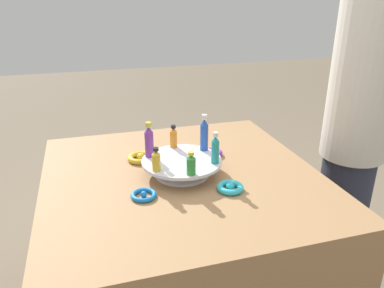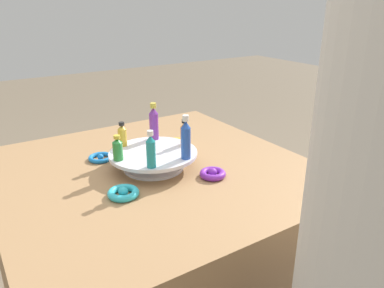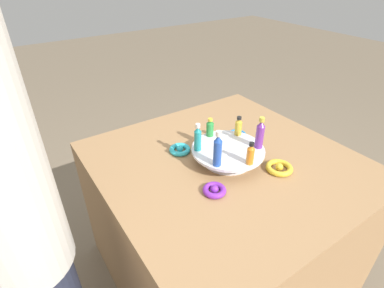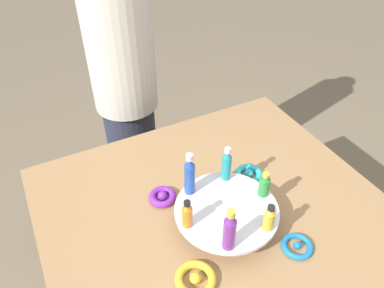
% 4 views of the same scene
% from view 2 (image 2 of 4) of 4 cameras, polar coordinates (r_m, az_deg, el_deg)
% --- Properties ---
extents(party_table, '(1.07, 1.07, 0.74)m').
position_cam_2_polar(party_table, '(1.55, -5.32, -16.15)').
color(party_table, '#9E754C').
rests_on(party_table, ground_plane).
extents(display_stand, '(0.31, 0.31, 0.06)m').
position_cam_2_polar(display_stand, '(1.34, -5.90, -2.10)').
color(display_stand, silver).
rests_on(display_stand, party_table).
extents(bottle_green, '(0.03, 0.03, 0.09)m').
position_cam_2_polar(bottle_green, '(1.27, -11.25, -0.71)').
color(bottle_green, '#288438').
rests_on(bottle_green, display_stand).
extents(bottle_teal, '(0.03, 0.03, 0.12)m').
position_cam_2_polar(bottle_teal, '(1.19, -6.28, -1.01)').
color(bottle_teal, teal).
rests_on(bottle_teal, display_stand).
extents(bottle_blue, '(0.03, 0.03, 0.15)m').
position_cam_2_polar(bottle_blue, '(1.24, -0.96, 0.79)').
color(bottle_blue, '#234CAD').
rests_on(bottle_blue, display_stand).
extents(bottle_orange, '(0.03, 0.03, 0.10)m').
position_cam_2_polar(bottle_orange, '(1.37, -1.18, 1.68)').
color(bottle_orange, orange).
rests_on(bottle_orange, display_stand).
extents(bottle_purple, '(0.03, 0.03, 0.14)m').
position_cam_2_polar(bottle_purple, '(1.43, -5.84, 3.26)').
color(bottle_purple, '#702D93').
rests_on(bottle_purple, display_stand).
extents(bottle_gold, '(0.03, 0.03, 0.09)m').
position_cam_2_polar(bottle_gold, '(1.39, -10.58, 1.36)').
color(bottle_gold, gold).
rests_on(bottle_gold, display_stand).
extents(ribbon_bow_purple, '(0.09, 0.09, 0.03)m').
position_cam_2_polar(ribbon_bow_purple, '(1.28, 3.17, -4.53)').
color(ribbon_bow_purple, purple).
rests_on(ribbon_bow_purple, party_table).
extents(ribbon_bow_gold, '(0.11, 0.11, 0.03)m').
position_cam_2_polar(ribbon_bow_gold, '(1.54, -2.40, 0.02)').
color(ribbon_bow_gold, gold).
rests_on(ribbon_bow_gold, party_table).
extents(ribbon_bow_blue, '(0.09, 0.09, 0.02)m').
position_cam_2_polar(ribbon_bow_blue, '(1.45, -13.77, -2.02)').
color(ribbon_bow_blue, blue).
rests_on(ribbon_bow_blue, party_table).
extents(ribbon_bow_teal, '(0.10, 0.10, 0.03)m').
position_cam_2_polar(ribbon_bow_teal, '(1.18, -10.42, -7.33)').
color(ribbon_bow_teal, '#2DB7CC').
rests_on(ribbon_bow_teal, party_table).
extents(person_figure, '(0.28, 0.28, 1.67)m').
position_cam_2_polar(person_figure, '(0.79, 26.23, -16.72)').
color(person_figure, '#282D42').
rests_on(person_figure, ground_plane).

